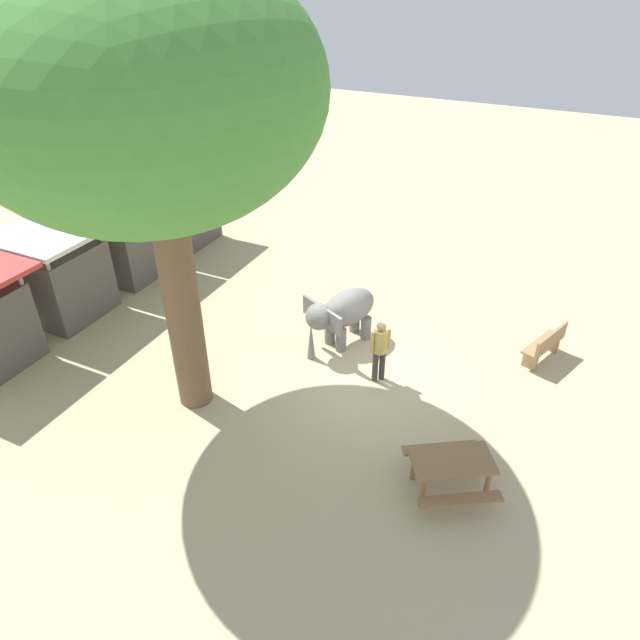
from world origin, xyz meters
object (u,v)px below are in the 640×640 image
Objects in this scene: picnic_table_near at (451,467)px; market_stall_white at (62,278)px; wooden_bench at (546,344)px; market_stall_green at (128,240)px; elephant at (342,312)px; person_handler at (380,347)px; market_stall_orange at (181,210)px; shade_tree_main at (149,95)px.

picnic_table_near is 11.23m from market_stall_white.
market_stall_green is at bearing 115.14° from wooden_bench.
elephant is at bearing -75.39° from market_stall_white.
market_stall_orange reaches higher than person_handler.
shade_tree_main is at bearing -105.38° from market_stall_white.
shade_tree_main reaches higher than person_handler.
elephant is 7.65m from market_stall_white.
elephant is 1.01× the size of picnic_table_near.
shade_tree_main is (-2.39, 3.49, 5.59)m from person_handler.
picnic_table_near is at bearing 175.98° from person_handler.
shade_tree_main is 3.52× the size of market_stall_orange.
market_stall_green is 1.00× the size of market_stall_orange.
market_stall_white reaches higher than picnic_table_near.
wooden_bench is (4.85, -6.90, -6.06)m from shade_tree_main.
person_handler is at bearing -100.73° from market_stall_green.
market_stall_green reaches higher than wooden_bench.
shade_tree_main is at bearing 146.51° from wooden_bench.
shade_tree_main reaches higher than wooden_bench.
person_handler is at bearing 147.19° from wooden_bench.
person_handler is at bearing -55.55° from shade_tree_main.
market_stall_green is at bearing 0.00° from market_stall_white.
market_stall_white is at bearing -49.84° from elephant.
market_stall_white and market_stall_orange have the same top height.
picnic_table_near is at bearing -110.52° from market_stall_green.
elephant is 7.43m from market_stall_green.
person_handler reaches higher than elephant.
market_stall_white is at bearing 180.00° from market_stall_green.
elephant reaches higher than wooden_bench.
elephant is 8.09m from market_stall_orange.
market_stall_green is 2.60m from market_stall_orange.
market_stall_orange is (3.27, 7.40, 0.20)m from elephant.
shade_tree_main is at bearing -6.45° from elephant.
market_stall_orange is (6.65, 5.28, -5.40)m from shade_tree_main.
market_stall_green is (2.60, 0.00, 0.00)m from market_stall_white.
market_stall_white is (-0.94, 8.77, 0.19)m from person_handler.
person_handler is 7.01m from shade_tree_main.
elephant is at bearing 105.04° from picnic_table_near.
wooden_bench is (2.46, -3.41, -0.48)m from person_handler.
market_stall_white is at bearing 140.28° from picnic_table_near.
market_stall_green is (4.05, 5.28, -5.40)m from shade_tree_main.
picnic_table_near is 0.82× the size of market_stall_orange.
elephant is at bearing 128.48° from wooden_bench.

